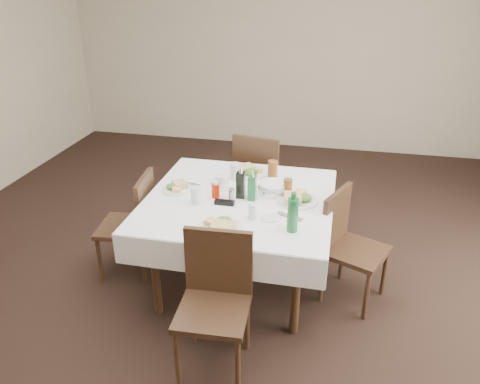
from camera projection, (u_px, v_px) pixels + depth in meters
The scene contains 33 objects.
ground_plane at pixel (225, 290), 3.75m from camera, with size 7.00×7.00×0.00m, color black.
room_shell at pixel (221, 75), 3.01m from camera, with size 6.04×7.04×2.80m.
dining_table at pixel (239, 207), 3.56m from camera, with size 1.41×1.41×0.76m.
chair_north at pixel (260, 175), 4.47m from camera, with size 0.54×0.54×0.95m.
chair_south at pixel (216, 293), 2.89m from camera, with size 0.45×0.45×0.90m.
chair_east at pixel (347, 239), 3.50m from camera, with size 0.54×0.54×0.87m.
chair_west at pixel (135, 219), 3.77m from camera, with size 0.46×0.46×0.88m.
meal_north at pixel (249, 171), 3.93m from camera, with size 0.30×0.30×0.06m.
meal_south at pixel (221, 226), 3.09m from camera, with size 0.30×0.30×0.07m.
meal_east at pixel (297, 199), 3.46m from camera, with size 0.31×0.31×0.07m.
meal_west at pixel (177, 187), 3.65m from camera, with size 0.24×0.24×0.05m.
side_plate_a at pixel (219, 181), 3.80m from camera, with size 0.17×0.17×0.01m.
side_plate_b at pixel (271, 218), 3.24m from camera, with size 0.14×0.14×0.01m.
water_n at pixel (235, 171), 3.81m from camera, with size 0.08×0.08×0.14m.
water_s at pixel (253, 211), 3.22m from camera, with size 0.06×0.06×0.11m.
water_e at pixel (288, 184), 3.62m from camera, with size 0.06×0.06×0.12m.
water_w at pixel (196, 195), 3.42m from camera, with size 0.07×0.07×0.13m.
iced_tea_a at pixel (273, 170), 3.80m from camera, with size 0.08×0.08×0.17m.
iced_tea_b at pixel (288, 188), 3.53m from camera, with size 0.07×0.07×0.14m.
bread_basket at pixel (274, 188), 3.60m from camera, with size 0.24×0.24×0.08m.
oil_cruet_dark at pixel (241, 184), 3.49m from camera, with size 0.06×0.06×0.26m.
oil_cruet_green at pixel (252, 187), 3.46m from camera, with size 0.06×0.06×0.24m.
ketchup_bottle at pixel (216, 190), 3.51m from camera, with size 0.06×0.06×0.13m.
salt_shaker at pixel (232, 195), 3.49m from camera, with size 0.04×0.04×0.08m.
pepper_shaker at pixel (231, 194), 3.50m from camera, with size 0.04×0.04×0.09m.
coffee_mug at pixel (222, 182), 3.67m from camera, with size 0.14×0.14×0.10m.
sunglasses at pixel (225, 202), 3.43m from camera, with size 0.15×0.05×0.03m.
green_bottle at pixel (293, 214), 3.04m from camera, with size 0.07×0.07×0.28m.
sugar_caddy at pixel (285, 202), 3.41m from camera, with size 0.10×0.08×0.04m.
cutlery_n at pixel (274, 178), 3.86m from camera, with size 0.05×0.17×0.01m.
cutlery_s at pixel (204, 229), 3.10m from camera, with size 0.08×0.18×0.01m.
cutlery_e at pixel (289, 217), 3.25m from camera, with size 0.20×0.12×0.01m.
cutlery_w at pixel (190, 184), 3.75m from camera, with size 0.17×0.07×0.01m.
Camera 1 is at (0.76, -2.94, 2.33)m, focal length 35.00 mm.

